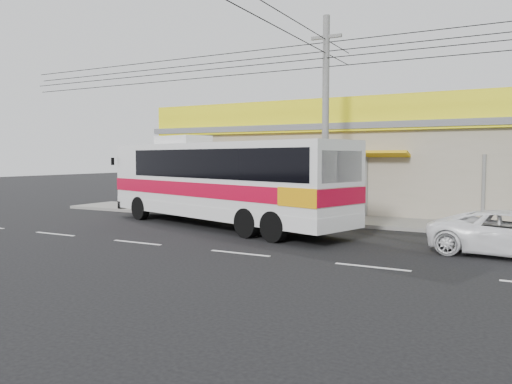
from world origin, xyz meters
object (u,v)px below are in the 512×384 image
motorbike_red (171,200)px  motorbike_dark (215,204)px  coach_bus (223,178)px  utility_pole (326,53)px

motorbike_red → motorbike_dark: bearing=-84.5°
coach_bus → motorbike_dark: size_ratio=7.46×
coach_bus → utility_pole: bearing=48.5°
motorbike_dark → utility_pole: utility_pole is taller
motorbike_red → motorbike_dark: 2.66m
coach_bus → utility_pole: (3.63, 2.14, 5.05)m
utility_pole → motorbike_red: bearing=176.6°
motorbike_red → utility_pole: bearing=-87.9°
coach_bus → motorbike_red: coach_bus is taller
coach_bus → motorbike_red: size_ratio=5.89×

